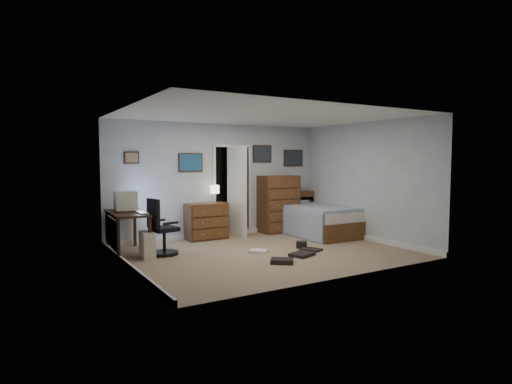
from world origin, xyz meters
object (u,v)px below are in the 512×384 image
office_chair (161,233)px  tall_dresser (278,204)px  computer_desk (122,222)px  bed (314,219)px  low_dresser (206,221)px

office_chair → tall_dresser: bearing=6.4°
computer_desk → bed: computer_desk is taller
computer_desk → tall_dresser: (3.75, 0.50, 0.08)m
office_chair → tall_dresser: size_ratio=0.77×
bed → computer_desk: bearing=179.1°
computer_desk → low_dresser: bearing=18.9°
low_dresser → office_chair: bearing=-142.2°
low_dresser → tall_dresser: size_ratio=0.66×
tall_dresser → bed: (0.53, -0.67, -0.32)m
tall_dresser → bed: 0.91m
office_chair → low_dresser: (1.34, 1.01, -0.01)m
office_chair → bed: office_chair is taller
computer_desk → low_dresser: size_ratio=1.54×
office_chair → low_dresser: bearing=26.2°
office_chair → bed: size_ratio=0.46×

